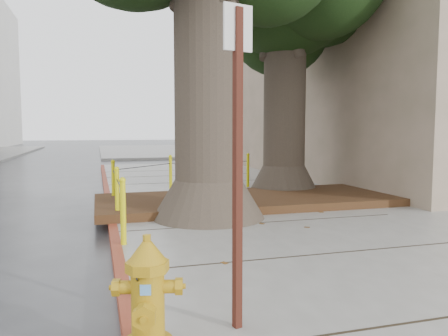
{
  "coord_description": "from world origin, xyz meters",
  "views": [
    {
      "loc": [
        -2.23,
        -4.91,
        1.75
      ],
      "look_at": [
        -0.18,
        2.12,
        1.1
      ],
      "focal_mm": 35.0,
      "sensor_mm": 36.0,
      "label": 1
    }
  ],
  "objects_px": {
    "fire_hydrant": "(148,294)",
    "car_silver": "(254,150)",
    "car_red": "(334,148)",
    "signpost": "(238,149)"
  },
  "relations": [
    {
      "from": "fire_hydrant",
      "to": "car_silver",
      "type": "distance_m",
      "value": 21.29
    },
    {
      "from": "car_red",
      "to": "fire_hydrant",
      "type": "bearing_deg",
      "value": 145.62
    },
    {
      "from": "signpost",
      "to": "car_silver",
      "type": "distance_m",
      "value": 20.91
    },
    {
      "from": "signpost",
      "to": "car_red",
      "type": "xyz_separation_m",
      "value": [
        12.98,
        20.65,
        -1.01
      ]
    },
    {
      "from": "car_silver",
      "to": "car_red",
      "type": "distance_m",
      "value": 5.73
    },
    {
      "from": "signpost",
      "to": "car_red",
      "type": "height_order",
      "value": "signpost"
    },
    {
      "from": "car_silver",
      "to": "car_red",
      "type": "bearing_deg",
      "value": -71.84
    },
    {
      "from": "car_silver",
      "to": "signpost",
      "type": "bearing_deg",
      "value": 166.49
    },
    {
      "from": "car_red",
      "to": "signpost",
      "type": "bearing_deg",
      "value": 146.86
    },
    {
      "from": "signpost",
      "to": "car_silver",
      "type": "bearing_deg",
      "value": 55.16
    }
  ]
}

